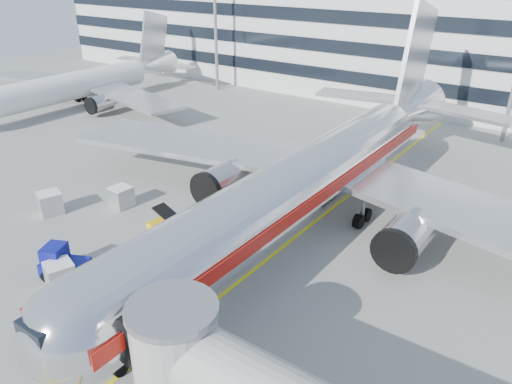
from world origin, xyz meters
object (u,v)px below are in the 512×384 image
Objects in this scene: main_jet at (315,175)px; baggage_tug at (62,263)px; ramp_worker at (86,280)px; cargo_container_left at (50,203)px; belt_loader at (175,232)px; cargo_container_front at (60,275)px; cargo_container_right at (121,197)px.

baggage_tug is (-9.97, -16.04, -3.26)m from main_jet.
baggage_tug is 2.09× the size of ramp_worker.
ramp_worker is at bearing -23.95° from cargo_container_left.
belt_loader is at bearing 14.01° from cargo_container_left.
cargo_container_left is at bearing -165.99° from belt_loader.
belt_loader reaches higher than baggage_tug.
main_jet reaches higher than baggage_tug.
belt_loader is 8.26m from baggage_tug.
cargo_container_front is at bearing -101.83° from belt_loader.
belt_loader reaches higher than cargo_container_front.
main_jet is 19.44m from cargo_container_front.
belt_loader is at bearing 70.62° from baggage_tug.
belt_loader is at bearing 51.85° from ramp_worker.
ramp_worker is at bearing -50.80° from cargo_container_right.
ramp_worker is (-0.01, -7.95, 0.15)m from belt_loader.
baggage_tug is 1.65× the size of cargo_container_front.
belt_loader is 8.81m from cargo_container_front.
cargo_container_left is 11.25m from cargo_container_front.
main_jet is 14.80× the size of baggage_tug.
main_jet is at bearing 27.84° from ramp_worker.
belt_loader is 11.82m from cargo_container_left.
main_jet is 10.12× the size of belt_loader.
main_jet is at bearing 30.74° from cargo_container_left.
belt_loader reaches higher than cargo_container_left.
cargo_container_left is (-18.70, -11.12, -3.30)m from main_jet.
main_jet reaches higher than cargo_container_front.
belt_loader is at bearing -10.60° from cargo_container_right.
cargo_container_left is at bearing 149.22° from cargo_container_front.
main_jet is 16.72m from cargo_container_right.
cargo_container_left reaches higher than cargo_container_right.
cargo_container_right is 12.11m from ramp_worker.
cargo_container_right reaches higher than ramp_worker.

